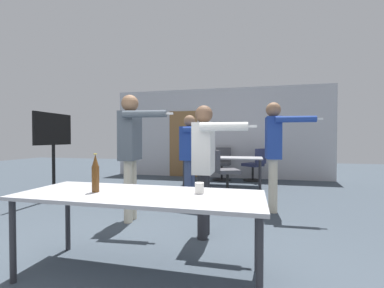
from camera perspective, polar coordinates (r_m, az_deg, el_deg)
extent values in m
cube|color=#BCBCC1|center=(7.90, 5.90, 2.43)|extent=(6.58, 0.10, 2.72)
cube|color=olive|center=(8.06, -1.94, 0.04)|extent=(0.90, 0.02, 2.05)
cube|color=#A8A8AD|center=(2.29, -11.48, -11.05)|extent=(2.09, 0.77, 0.03)
cylinder|color=#2D2D33|center=(2.70, -35.00, -17.26)|extent=(0.05, 0.05, 0.69)
cylinder|color=#2D2D33|center=(1.90, 14.78, -25.23)|extent=(0.05, 0.05, 0.69)
cylinder|color=#2D2D33|center=(3.15, -25.88, -14.48)|extent=(0.05, 0.05, 0.69)
cylinder|color=#2D2D33|center=(2.50, 14.33, -18.59)|extent=(0.05, 0.05, 0.69)
cube|color=#A8A8AD|center=(6.53, 6.75, -3.03)|extent=(1.96, 0.78, 0.03)
cylinder|color=#2D2D33|center=(6.41, -1.84, -6.35)|extent=(0.05, 0.05, 0.69)
cylinder|color=#2D2D33|center=(6.20, 14.95, -6.65)|extent=(0.05, 0.05, 0.69)
cylinder|color=#2D2D33|center=(7.05, -0.45, -5.66)|extent=(0.05, 0.05, 0.69)
cylinder|color=#2D2D33|center=(6.85, 14.77, -5.90)|extent=(0.05, 0.05, 0.69)
cube|color=black|center=(5.75, -28.32, -10.75)|extent=(0.44, 0.56, 0.03)
cylinder|color=black|center=(5.66, -28.38, -5.44)|extent=(0.06, 0.06, 1.04)
cube|color=black|center=(5.63, -28.47, 2.94)|extent=(0.04, 0.94, 0.61)
cube|color=#14331E|center=(5.64, -28.64, 2.93)|extent=(0.01, 0.86, 0.54)
cylinder|color=beige|center=(4.55, 17.40, -8.47)|extent=(0.12, 0.12, 0.86)
cylinder|color=beige|center=(4.38, 17.66, -8.84)|extent=(0.12, 0.12, 0.86)
cube|color=#23429E|center=(4.40, 17.59, 1.32)|extent=(0.24, 0.41, 0.68)
sphere|color=#936B4C|center=(4.42, 17.63, 7.29)|extent=(0.24, 0.24, 0.24)
cylinder|color=#23429E|center=(4.65, 17.22, 1.17)|extent=(0.10, 0.10, 0.59)
cylinder|color=#23429E|center=(4.21, 22.03, 5.14)|extent=(0.59, 0.12, 0.10)
cube|color=white|center=(4.28, 26.30, 5.03)|extent=(0.12, 0.04, 0.03)
cylinder|color=#3D4C75|center=(4.97, -0.12, -8.01)|extent=(0.13, 0.13, 0.79)
cylinder|color=#3D4C75|center=(4.81, -0.98, -8.32)|extent=(0.13, 0.13, 0.79)
cube|color=#23429E|center=(4.82, -0.54, 0.15)|extent=(0.30, 0.45, 0.62)
sphere|color=#936B4C|center=(4.83, -0.55, 5.14)|extent=(0.22, 0.22, 0.22)
cylinder|color=#23429E|center=(5.06, 0.66, 0.00)|extent=(0.10, 0.10, 0.54)
cylinder|color=#23429E|center=(4.48, 1.23, 3.29)|extent=(0.55, 0.20, 0.10)
cube|color=white|center=(4.38, 4.86, 3.33)|extent=(0.12, 0.06, 0.03)
cylinder|color=beige|center=(3.96, -13.08, -9.75)|extent=(0.12, 0.12, 0.88)
cylinder|color=beige|center=(3.81, -14.01, -10.20)|extent=(0.12, 0.12, 0.88)
cube|color=#4C5660|center=(3.81, -13.60, 1.75)|extent=(0.25, 0.41, 0.70)
sphere|color=#936B4C|center=(3.84, -13.63, 8.77)|extent=(0.24, 0.24, 0.24)
cylinder|color=#4C5660|center=(4.04, -12.29, 1.58)|extent=(0.09, 0.09, 0.60)
cylinder|color=#4C5660|center=(3.49, -10.54, 6.59)|extent=(0.61, 0.14, 0.09)
cube|color=white|center=(3.40, -5.22, 6.75)|extent=(0.12, 0.05, 0.03)
cylinder|color=#28282D|center=(3.29, 2.89, -12.99)|extent=(0.12, 0.12, 0.77)
cylinder|color=#28282D|center=(3.13, 2.35, -13.72)|extent=(0.12, 0.12, 0.77)
cube|color=silver|center=(3.11, 2.64, -0.93)|extent=(0.22, 0.40, 0.61)
sphere|color=brown|center=(3.12, 2.65, 6.63)|extent=(0.21, 0.21, 0.21)
cylinder|color=silver|center=(3.35, 3.38, -1.04)|extent=(0.09, 0.09, 0.53)
cylinder|color=silver|center=(2.83, 7.03, 3.85)|extent=(0.53, 0.10, 0.09)
cube|color=white|center=(2.82, 12.98, 3.85)|extent=(0.12, 0.04, 0.03)
cylinder|color=black|center=(7.46, 6.62, -7.86)|extent=(0.52, 0.52, 0.03)
cylinder|color=black|center=(7.43, 6.62, -6.24)|extent=(0.06, 0.06, 0.40)
cube|color=#4C4C51|center=(7.40, 6.63, -4.41)|extent=(0.50, 0.50, 0.08)
cube|color=#4C4C51|center=(7.64, 7.01, -2.36)|extent=(0.44, 0.09, 0.42)
cylinder|color=black|center=(5.75, 7.88, -10.61)|extent=(0.52, 0.52, 0.03)
cylinder|color=black|center=(5.71, 7.88, -8.43)|extent=(0.06, 0.06, 0.41)
cube|color=#4C4C51|center=(5.67, 7.89, -5.98)|extent=(0.61, 0.61, 0.08)
cube|color=#4C4C51|center=(5.57, 5.37, -3.53)|extent=(0.24, 0.42, 0.42)
cylinder|color=black|center=(7.50, 13.34, -7.84)|extent=(0.52, 0.52, 0.03)
cylinder|color=black|center=(7.47, 13.35, -6.27)|extent=(0.06, 0.06, 0.38)
cube|color=navy|center=(7.44, 13.36, -4.50)|extent=(0.64, 0.64, 0.08)
cube|color=navy|center=(7.27, 15.01, -2.67)|extent=(0.31, 0.39, 0.42)
cylinder|color=#563314|center=(2.42, -20.66, -7.31)|extent=(0.06, 0.06, 0.23)
cone|color=#563314|center=(2.40, -20.69, -3.40)|extent=(0.06, 0.06, 0.10)
cylinder|color=gold|center=(2.40, -20.70, -2.09)|extent=(0.03, 0.03, 0.01)
cylinder|color=silver|center=(2.22, 1.66, -9.75)|extent=(0.08, 0.08, 0.09)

